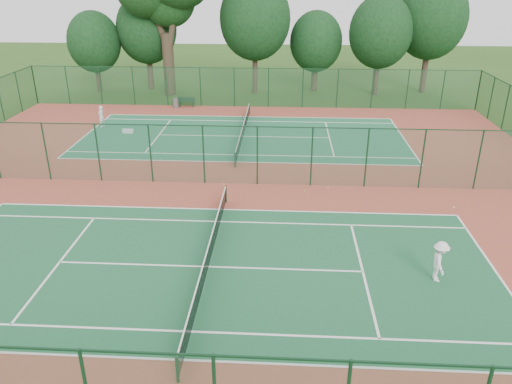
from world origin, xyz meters
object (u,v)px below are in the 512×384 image
kit_bag (128,131)px  player_far (101,116)px  trash_bin (176,103)px  bench (187,102)px  player_near (440,261)px

kit_bag → player_far: bearing=151.2°
player_far → kit_bag: size_ratio=2.10×
trash_bin → bench: 1.02m
player_near → player_far: bearing=49.0°
player_far → kit_bag: 2.99m
player_near → bench: 30.92m
player_far → trash_bin: bearing=156.7°
player_near → trash_bin: 30.97m
player_near → trash_bin: bearing=34.6°
player_far → player_near: bearing=58.8°
trash_bin → kit_bag: 7.98m
player_near → trash_bin: player_near is taller
player_far → trash_bin: 7.76m
player_near → bench: (-15.14, 26.96, -0.39)m
player_near → player_far: 28.93m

